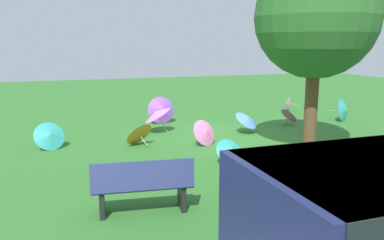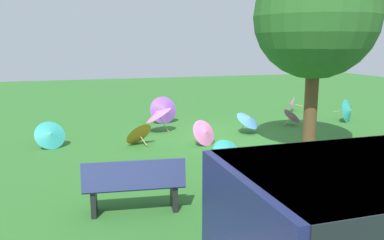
{
  "view_description": "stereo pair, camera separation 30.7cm",
  "coord_description": "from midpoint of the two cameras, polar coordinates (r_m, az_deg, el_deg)",
  "views": [
    {
      "loc": [
        4.4,
        10.3,
        2.68
      ],
      "look_at": [
        0.95,
        0.25,
        0.6
      ],
      "focal_mm": 36.82,
      "sensor_mm": 36.0,
      "label": 1
    },
    {
      "loc": [
        4.1,
        10.39,
        2.68
      ],
      "look_at": [
        0.95,
        0.25,
        0.6
      ],
      "focal_mm": 36.82,
      "sensor_mm": 36.0,
      "label": 2
    }
  ],
  "objects": [
    {
      "name": "parasol_teal_1",
      "position": [
        10.75,
        -19.06,
        -1.99
      ],
      "size": [
        0.9,
        0.8,
        0.72
      ],
      "color": "tan",
      "rests_on": "ground"
    },
    {
      "name": "shade_tree",
      "position": [
        9.9,
        18.39,
        13.91
      ],
      "size": [
        2.89,
        2.89,
        4.73
      ],
      "color": "brown",
      "rests_on": "ground"
    },
    {
      "name": "parasol_orange_3",
      "position": [
        10.58,
        -7.1,
        -1.74
      ],
      "size": [
        0.95,
        0.89,
        0.7
      ],
      "color": "tan",
      "rests_on": "ground"
    },
    {
      "name": "parasol_pink_1",
      "position": [
        16.22,
        14.76,
        2.3
      ],
      "size": [
        0.63,
        0.62,
        0.61
      ],
      "color": "tan",
      "rests_on": "ground"
    },
    {
      "name": "parasol_blue_1",
      "position": [
        11.9,
        8.89,
        0.11
      ],
      "size": [
        0.97,
        0.96,
        0.71
      ],
      "color": "tan",
      "rests_on": "ground"
    },
    {
      "name": "parasol_purple_1",
      "position": [
        13.27,
        -3.4,
        1.49
      ],
      "size": [
        0.97,
        0.88,
        0.95
      ],
      "color": "tan",
      "rests_on": "ground"
    },
    {
      "name": "parasol_pink_0",
      "position": [
        10.48,
        2.74,
        -1.78
      ],
      "size": [
        0.86,
        0.78,
        0.7
      ],
      "color": "tan",
      "rests_on": "ground"
    },
    {
      "name": "ground",
      "position": [
        11.5,
        4.92,
        -2.43
      ],
      "size": [
        40.0,
        40.0,
        0.0
      ],
      "primitive_type": "plane",
      "color": "#2D6B28"
    },
    {
      "name": "parasol_pink_2",
      "position": [
        11.97,
        -4.29,
        0.96
      ],
      "size": [
        1.0,
        1.03,
        0.86
      ],
      "color": "tan",
      "rests_on": "ground"
    },
    {
      "name": "parasol_teal_3",
      "position": [
        8.84,
        6.2,
        -4.42
      ],
      "size": [
        0.72,
        0.65,
        0.6
      ],
      "color": "tan",
      "rests_on": "ground"
    },
    {
      "name": "park_bench",
      "position": [
        6.37,
        -6.97,
        -9.36
      ],
      "size": [
        1.65,
        0.67,
        0.9
      ],
      "color": "navy",
      "rests_on": "ground"
    },
    {
      "name": "parasol_pink_3",
      "position": [
        13.51,
        15.03,
        0.7
      ],
      "size": [
        0.67,
        0.7,
        0.61
      ],
      "color": "tan",
      "rests_on": "ground"
    },
    {
      "name": "parasol_teal_0",
      "position": [
        14.58,
        22.31,
        1.27
      ],
      "size": [
        0.83,
        0.8,
        0.81
      ],
      "color": "tan",
      "rests_on": "ground"
    }
  ]
}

